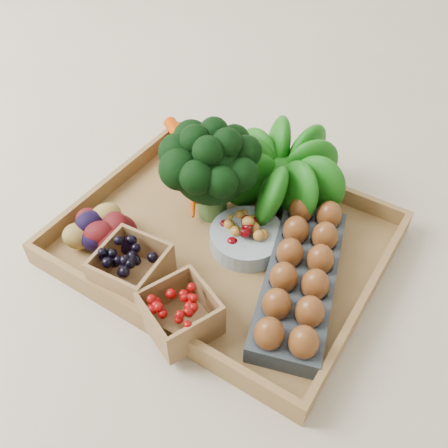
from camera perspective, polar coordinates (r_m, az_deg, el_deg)
The scene contains 10 objects.
ground at distance 0.93m, azimuth 0.00°, elevation -2.57°, with size 4.00×4.00×0.00m, color beige.
tray at distance 0.93m, azimuth 0.00°, elevation -2.26°, with size 0.55×0.45×0.01m, color olive.
carrots at distance 1.04m, azimuth -3.53°, elevation 6.32°, with size 0.19×0.14×0.05m, color #C63900, non-canonical shape.
lettuce at distance 0.96m, azimuth 6.43°, elevation 6.52°, with size 0.16×0.16×0.16m, color #0F5A0E.
broccoli at distance 0.92m, azimuth -1.38°, elevation 4.45°, with size 0.18×0.18×0.14m, color black, non-canonical shape.
cherry_bowl at distance 0.90m, azimuth 2.64°, elevation -1.65°, with size 0.13×0.13×0.04m, color #8C9EA5.
egg_carton at distance 0.85m, azimuth 8.67°, elevation -6.43°, with size 0.11×0.32×0.04m, color #373E46.
potatoes at distance 0.92m, azimuth -13.67°, elevation 0.08°, with size 0.15×0.15×0.08m, color #440A0D, non-canonical shape.
punnet_blackberry at distance 0.85m, azimuth -10.49°, elevation -5.01°, with size 0.11×0.11×0.07m, color black.
punnet_raspberry at distance 0.78m, azimuth -5.01°, elevation -10.10°, with size 0.10×0.10×0.07m, color #7A0505.
Camera 1 is at (0.34, -0.52, 0.70)m, focal length 40.00 mm.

